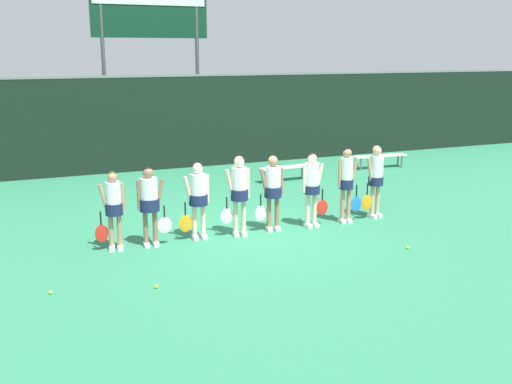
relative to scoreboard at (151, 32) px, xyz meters
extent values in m
plane|color=#2D7F56|center=(-0.15, -9.99, -4.62)|extent=(140.00, 140.00, 0.00)
cube|color=black|center=(-0.15, -1.98, -3.06)|extent=(60.00, 0.06, 3.13)
cube|color=slate|center=(-0.15, -1.98, -1.45)|extent=(60.00, 0.08, 0.08)
cylinder|color=#515156|center=(-1.72, 0.00, -1.71)|extent=(0.14, 0.14, 5.84)
cylinder|color=#515156|center=(1.72, 0.00, -1.71)|extent=(0.14, 0.14, 5.84)
cube|color=#0F3823|center=(0.00, 0.00, 0.51)|extent=(4.19, 0.12, 1.41)
cube|color=white|center=(0.00, -0.07, 1.07)|extent=(4.03, 0.02, 0.28)
cube|color=silver|center=(2.83, -5.35, -4.18)|extent=(1.68, 0.45, 0.04)
cylinder|color=slate|center=(3.51, -5.19, -4.41)|extent=(0.06, 0.06, 0.42)
cylinder|color=slate|center=(3.52, -5.44, -4.41)|extent=(0.06, 0.06, 0.42)
cylinder|color=slate|center=(2.15, -5.26, -4.41)|extent=(0.06, 0.06, 0.42)
cylinder|color=slate|center=(2.16, -5.52, -4.41)|extent=(0.06, 0.06, 0.42)
cube|color=silver|center=(6.79, -4.70, -4.19)|extent=(1.99, 0.48, 0.04)
cylinder|color=slate|center=(7.61, -4.62, -4.42)|extent=(0.06, 0.06, 0.41)
cylinder|color=slate|center=(7.59, -4.87, -4.42)|extent=(0.06, 0.06, 0.41)
cylinder|color=slate|center=(5.99, -4.52, -4.42)|extent=(0.06, 0.06, 0.41)
cylinder|color=slate|center=(5.98, -4.77, -4.42)|extent=(0.06, 0.06, 0.41)
cylinder|color=tan|center=(-3.14, -10.01, -4.24)|extent=(0.10, 0.10, 0.78)
cylinder|color=tan|center=(-3.30, -9.98, -4.24)|extent=(0.10, 0.10, 0.78)
cube|color=white|center=(-3.14, -10.04, -4.58)|extent=(0.15, 0.26, 0.09)
cube|color=white|center=(-3.31, -10.01, -4.58)|extent=(0.15, 0.26, 0.09)
cylinder|color=#192347|center=(-3.22, -9.99, -3.76)|extent=(0.35, 0.35, 0.24)
cylinder|color=white|center=(-3.22, -9.99, -3.52)|extent=(0.31, 0.31, 0.64)
sphere|color=tan|center=(-3.22, -9.99, -3.10)|extent=(0.20, 0.20, 0.20)
sphere|color=#4C331E|center=(-3.22, -9.97, -3.08)|extent=(0.18, 0.18, 0.18)
cylinder|color=tan|center=(-3.41, -9.96, -3.54)|extent=(0.21, 0.11, 0.61)
cylinder|color=tan|center=(-3.04, -10.03, -3.54)|extent=(0.08, 0.08, 0.61)
cylinder|color=black|center=(-3.49, -9.96, -3.93)|extent=(0.03, 0.03, 0.27)
ellipsoid|color=red|center=(-3.49, -9.96, -4.26)|extent=(0.27, 0.03, 0.38)
cylinder|color=#8C664C|center=(-2.41, -10.04, -4.22)|extent=(0.10, 0.10, 0.80)
cylinder|color=#8C664C|center=(-2.60, -10.03, -4.22)|extent=(0.10, 0.10, 0.80)
cube|color=white|center=(-2.41, -10.07, -4.58)|extent=(0.12, 0.24, 0.09)
cube|color=white|center=(-2.61, -10.06, -4.58)|extent=(0.12, 0.24, 0.09)
cylinder|color=#192347|center=(-2.51, -10.04, -3.73)|extent=(0.41, 0.41, 0.26)
cylinder|color=white|center=(-2.51, -10.04, -3.50)|extent=(0.36, 0.36, 0.65)
sphere|color=#8C664C|center=(-2.51, -10.04, -3.06)|extent=(0.22, 0.22, 0.22)
sphere|color=black|center=(-2.51, -10.02, -3.04)|extent=(0.20, 0.20, 0.20)
cylinder|color=#8C664C|center=(-2.29, -10.05, -3.51)|extent=(0.21, 0.09, 0.62)
cylinder|color=#8C664C|center=(-2.72, -10.03, -3.51)|extent=(0.08, 0.08, 0.62)
cylinder|color=black|center=(-2.21, -10.07, -3.90)|extent=(0.03, 0.03, 0.25)
ellipsoid|color=silver|center=(-2.21, -10.07, -4.20)|extent=(0.31, 0.03, 0.35)
cylinder|color=beige|center=(-1.33, -9.95, -4.23)|extent=(0.10, 0.10, 0.79)
cylinder|color=beige|center=(-1.52, -9.93, -4.23)|extent=(0.10, 0.10, 0.79)
cube|color=white|center=(-1.33, -9.98, -4.58)|extent=(0.12, 0.25, 0.09)
cube|color=white|center=(-1.52, -9.96, -4.58)|extent=(0.12, 0.25, 0.09)
cylinder|color=#192347|center=(-1.42, -9.94, -3.75)|extent=(0.40, 0.40, 0.23)
cylinder|color=white|center=(-1.42, -9.94, -3.51)|extent=(0.35, 0.35, 0.64)
sphere|color=beige|center=(-1.42, -9.94, -3.08)|extent=(0.22, 0.22, 0.22)
sphere|color=#D8B772|center=(-1.42, -9.92, -3.05)|extent=(0.20, 0.20, 0.20)
cylinder|color=beige|center=(-1.64, -9.93, -3.53)|extent=(0.21, 0.09, 0.61)
cylinder|color=beige|center=(-1.22, -9.95, -3.53)|extent=(0.08, 0.08, 0.61)
cylinder|color=black|center=(-1.72, -9.94, -3.92)|extent=(0.03, 0.03, 0.28)
ellipsoid|color=orange|center=(-1.72, -9.94, -4.25)|extent=(0.30, 0.03, 0.38)
cylinder|color=beige|center=(-0.44, -10.09, -4.20)|extent=(0.10, 0.10, 0.84)
cylinder|color=beige|center=(-0.62, -10.06, -4.20)|extent=(0.10, 0.10, 0.84)
cube|color=white|center=(-0.45, -10.12, -4.58)|extent=(0.15, 0.26, 0.09)
cube|color=white|center=(-0.62, -10.09, -4.58)|extent=(0.15, 0.26, 0.09)
cylinder|color=#192347|center=(-0.53, -10.07, -3.70)|extent=(0.38, 0.38, 0.24)
cylinder|color=white|center=(-0.53, -10.07, -3.44)|extent=(0.33, 0.33, 0.69)
sphere|color=beige|center=(-0.53, -10.07, -2.98)|extent=(0.22, 0.22, 0.22)
sphere|color=#D8B772|center=(-0.53, -10.05, -2.95)|extent=(0.21, 0.21, 0.21)
cylinder|color=beige|center=(-0.73, -10.04, -3.45)|extent=(0.22, 0.11, 0.66)
cylinder|color=beige|center=(-0.34, -10.11, -3.45)|extent=(0.08, 0.08, 0.65)
cylinder|color=black|center=(-0.81, -10.04, -3.86)|extent=(0.03, 0.03, 0.26)
ellipsoid|color=silver|center=(-0.81, -10.04, -4.16)|extent=(0.29, 0.03, 0.35)
cylinder|color=#8C664C|center=(0.40, -10.01, -4.22)|extent=(0.10, 0.10, 0.81)
cylinder|color=#8C664C|center=(0.22, -9.98, -4.22)|extent=(0.10, 0.10, 0.81)
cube|color=white|center=(0.40, -10.04, -4.58)|extent=(0.14, 0.25, 0.09)
cube|color=white|center=(0.21, -10.01, -4.58)|extent=(0.14, 0.25, 0.09)
cylinder|color=#192347|center=(0.31, -10.00, -3.73)|extent=(0.39, 0.39, 0.24)
cylinder|color=white|center=(0.31, -10.00, -3.48)|extent=(0.34, 0.34, 0.66)
sphere|color=#8C664C|center=(0.31, -10.00, -3.04)|extent=(0.22, 0.22, 0.22)
sphere|color=#D8B772|center=(0.31, -9.98, -3.01)|extent=(0.20, 0.20, 0.20)
cylinder|color=#8C664C|center=(0.10, -9.97, -3.49)|extent=(0.21, 0.10, 0.63)
cylinder|color=#8C664C|center=(0.51, -10.02, -3.49)|extent=(0.08, 0.08, 0.63)
cylinder|color=black|center=(0.02, -9.98, -3.89)|extent=(0.03, 0.03, 0.26)
ellipsoid|color=silver|center=(0.02, -9.98, -4.21)|extent=(0.29, 0.03, 0.36)
cylinder|color=beige|center=(1.33, -10.08, -4.21)|extent=(0.10, 0.10, 0.83)
cylinder|color=beige|center=(1.14, -10.09, -4.21)|extent=(0.10, 0.10, 0.83)
cube|color=white|center=(1.33, -10.11, -4.58)|extent=(0.12, 0.24, 0.09)
cube|color=white|center=(1.15, -10.12, -4.58)|extent=(0.12, 0.24, 0.09)
cylinder|color=#192347|center=(1.24, -10.09, -3.73)|extent=(0.38, 0.38, 0.19)
cylinder|color=white|center=(1.24, -10.09, -3.46)|extent=(0.33, 0.33, 0.69)
sphere|color=beige|center=(1.24, -10.09, -3.01)|extent=(0.21, 0.21, 0.21)
sphere|color=black|center=(1.24, -10.07, -2.98)|extent=(0.19, 0.19, 0.19)
cylinder|color=beige|center=(1.44, -10.08, -3.47)|extent=(0.21, 0.09, 0.65)
cylinder|color=beige|center=(1.04, -10.10, -3.47)|extent=(0.08, 0.08, 0.65)
cylinder|color=black|center=(1.52, -10.10, -3.88)|extent=(0.03, 0.03, 0.26)
ellipsoid|color=red|center=(1.52, -10.10, -4.19)|extent=(0.31, 0.03, 0.36)
cylinder|color=tan|center=(2.24, -10.08, -4.20)|extent=(0.10, 0.10, 0.85)
cylinder|color=tan|center=(2.08, -10.06, -4.20)|extent=(0.10, 0.10, 0.85)
cube|color=white|center=(2.24, -10.11, -4.58)|extent=(0.14, 0.25, 0.09)
cube|color=white|center=(2.08, -10.09, -4.58)|extent=(0.14, 0.25, 0.09)
cylinder|color=#192347|center=(2.16, -10.07, -3.69)|extent=(0.33, 0.33, 0.23)
cylinder|color=white|center=(2.16, -10.07, -3.41)|extent=(0.28, 0.28, 0.72)
sphere|color=tan|center=(2.16, -10.07, -2.95)|extent=(0.21, 0.21, 0.21)
sphere|color=black|center=(2.16, -10.05, -2.93)|extent=(0.19, 0.19, 0.19)
cylinder|color=tan|center=(2.34, -10.10, -3.43)|extent=(0.22, 0.11, 0.68)
cylinder|color=tan|center=(1.99, -10.05, -3.43)|extent=(0.08, 0.08, 0.68)
cylinder|color=black|center=(2.42, -10.13, -3.86)|extent=(0.03, 0.03, 0.28)
ellipsoid|color=blue|center=(2.42, -10.13, -4.19)|extent=(0.29, 0.03, 0.38)
cylinder|color=tan|center=(3.13, -9.96, -4.20)|extent=(0.10, 0.10, 0.84)
cylinder|color=tan|center=(2.96, -9.99, -4.20)|extent=(0.10, 0.10, 0.84)
cube|color=white|center=(3.14, -9.99, -4.58)|extent=(0.15, 0.25, 0.09)
cube|color=white|center=(2.97, -10.02, -4.58)|extent=(0.15, 0.25, 0.09)
cylinder|color=#192347|center=(3.05, -9.97, -3.71)|extent=(0.36, 0.36, 0.21)
cylinder|color=white|center=(3.05, -9.97, -3.43)|extent=(0.32, 0.32, 0.70)
sphere|color=tan|center=(3.05, -9.97, -2.98)|extent=(0.21, 0.21, 0.21)
sphere|color=#D8B772|center=(3.05, -9.96, -2.95)|extent=(0.20, 0.20, 0.20)
cylinder|color=tan|center=(2.85, -10.01, -3.44)|extent=(0.22, 0.11, 0.67)
cylinder|color=tan|center=(3.23, -9.94, -3.44)|extent=(0.08, 0.08, 0.66)
cylinder|color=black|center=(2.78, -10.04, -3.87)|extent=(0.03, 0.03, 0.28)
ellipsoid|color=orange|center=(2.78, -10.04, -4.21)|extent=(0.30, 0.03, 0.39)
sphere|color=#CCE033|center=(2.33, -12.30, -4.59)|extent=(0.07, 0.07, 0.07)
sphere|color=#CCE033|center=(2.08, -8.37, -4.59)|extent=(0.07, 0.07, 0.07)
sphere|color=#CCE033|center=(-2.96, -12.34, -4.59)|extent=(0.07, 0.07, 0.07)
sphere|color=#CCE033|center=(-4.65, -11.91, -4.59)|extent=(0.06, 0.06, 0.06)
sphere|color=#CCE033|center=(0.45, -9.35, -4.59)|extent=(0.06, 0.06, 0.06)
camera|label=1|loc=(-5.10, -21.89, -0.64)|focal=42.00mm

